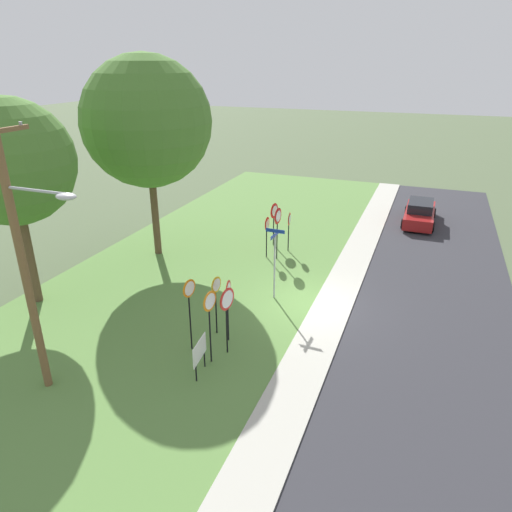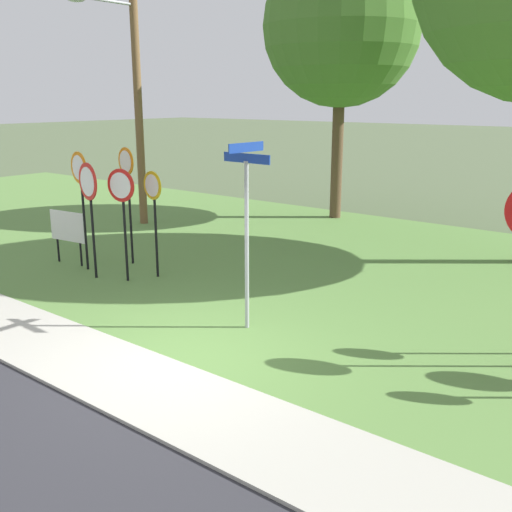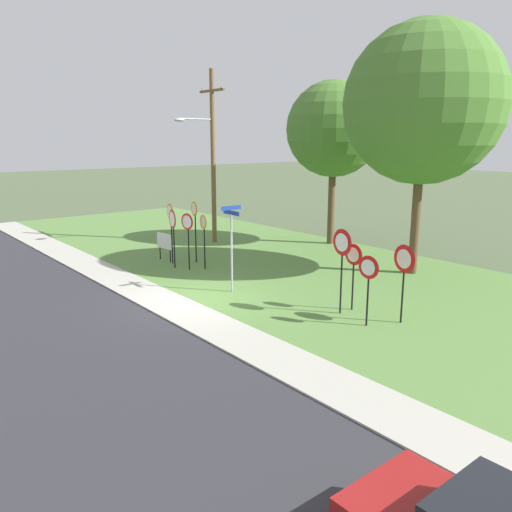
# 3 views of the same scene
# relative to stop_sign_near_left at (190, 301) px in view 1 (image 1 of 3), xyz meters

# --- Properties ---
(ground_plane) EXTENTS (160.00, 160.00, 0.00)m
(ground_plane) POSITION_rel_stop_sign_near_left_xyz_m (4.69, -3.14, -1.98)
(ground_plane) COLOR #4C5B3D
(road_asphalt) EXTENTS (44.00, 6.40, 0.01)m
(road_asphalt) POSITION_rel_stop_sign_near_left_xyz_m (4.69, -7.94, -1.97)
(road_asphalt) COLOR #2D2D33
(road_asphalt) RESTS_ON ground_plane
(sidewalk_strip) EXTENTS (44.00, 1.60, 0.06)m
(sidewalk_strip) POSITION_rel_stop_sign_near_left_xyz_m (4.69, -3.94, -1.95)
(sidewalk_strip) COLOR #ADAA9E
(sidewalk_strip) RESTS_ON ground_plane
(grass_median) EXTENTS (44.00, 12.00, 0.04)m
(grass_median) POSITION_rel_stop_sign_near_left_xyz_m (4.69, 2.86, -1.96)
(grass_median) COLOR #567F3D
(grass_median) RESTS_ON ground_plane
(stop_sign_near_left) EXTENTS (0.63, 0.14, 2.72)m
(stop_sign_near_left) POSITION_rel_stop_sign_near_left_xyz_m (0.00, 0.00, 0.00)
(stop_sign_near_left) COLOR black
(stop_sign_near_left) RESTS_ON grass_median
(stop_sign_near_right) EXTENTS (0.68, 0.15, 2.40)m
(stop_sign_near_right) POSITION_rel_stop_sign_near_left_xyz_m (0.98, -0.98, -0.21)
(stop_sign_near_right) COLOR black
(stop_sign_near_right) RESTS_ON grass_median
(stop_sign_far_left) EXTENTS (0.60, 0.12, 2.31)m
(stop_sign_far_left) POSITION_rel_stop_sign_near_left_xyz_m (1.27, -0.37, -0.29)
(stop_sign_far_left) COLOR black
(stop_sign_far_left) RESTS_ON grass_median
(stop_sign_far_center) EXTENTS (0.78, 0.17, 2.50)m
(stop_sign_far_center) POSITION_rel_stop_sign_near_left_xyz_m (0.27, -1.26, -0.11)
(stop_sign_far_center) COLOR black
(stop_sign_far_center) RESTS_ON grass_median
(stop_sign_far_right) EXTENTS (0.69, 0.13, 2.66)m
(stop_sign_far_right) POSITION_rel_stop_sign_near_left_xyz_m (-0.42, -0.97, -0.01)
(stop_sign_far_right) COLOR black
(stop_sign_far_right) RESTS_ON grass_median
(yield_sign_near_left) EXTENTS (0.69, 0.10, 2.17)m
(yield_sign_near_left) POSITION_rel_stop_sign_near_left_xyz_m (8.73, 0.34, -0.34)
(yield_sign_near_left) COLOR black
(yield_sign_near_left) RESTS_ON grass_median
(yield_sign_near_right) EXTENTS (0.69, 0.12, 2.12)m
(yield_sign_near_right) POSITION_rel_stop_sign_near_left_xyz_m (9.96, -0.45, -0.37)
(yield_sign_near_right) COLOR black
(yield_sign_near_right) RESTS_ON grass_median
(yield_sign_far_left) EXTENTS (0.83, 0.17, 2.39)m
(yield_sign_far_left) POSITION_rel_stop_sign_near_left_xyz_m (10.45, 0.55, -0.15)
(yield_sign_far_left) COLOR black
(yield_sign_far_left) RESTS_ON grass_median
(yield_sign_far_right) EXTENTS (0.83, 0.13, 2.71)m
(yield_sign_far_right) POSITION_rel_stop_sign_near_left_xyz_m (8.73, -0.23, 0.10)
(yield_sign_far_right) COLOR black
(yield_sign_far_right) RESTS_ON grass_median
(street_name_post) EXTENTS (0.96, 0.82, 3.11)m
(street_name_post) POSITION_rel_stop_sign_near_left_xyz_m (4.67, -1.44, -0.09)
(street_name_post) COLOR #9EA0A8
(street_name_post) RESTS_ON grass_median
(utility_pole) EXTENTS (2.10, 2.35, 8.82)m
(utility_pole) POSITION_rel_stop_sign_near_left_xyz_m (-3.34, 3.16, 2.82)
(utility_pole) COLOR brown
(utility_pole) RESTS_ON grass_median
(notice_board) EXTENTS (1.10, 0.16, 1.25)m
(notice_board) POSITION_rel_stop_sign_near_left_xyz_m (-1.14, -0.91, -1.10)
(notice_board) COLOR black
(notice_board) RESTS_ON grass_median
(oak_tree_left) EXTENTS (4.81, 4.81, 8.28)m
(oak_tree_left) POSITION_rel_stop_sign_near_left_xyz_m (0.86, 7.83, 3.92)
(oak_tree_left) COLOR brown
(oak_tree_left) RESTS_ON grass_median
(oak_tree_right) EXTENTS (6.17, 6.17, 9.79)m
(oak_tree_right) POSITION_rel_stop_sign_near_left_xyz_m (7.22, 5.89, 4.75)
(oak_tree_right) COLOR brown
(oak_tree_right) RESTS_ON grass_median
(parked_sedan_distant) EXTENTS (4.67, 1.91, 1.39)m
(parked_sedan_distant) POSITION_rel_stop_sign_near_left_xyz_m (17.40, -6.68, -1.33)
(parked_sedan_distant) COLOR maroon
(parked_sedan_distant) RESTS_ON road_asphalt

